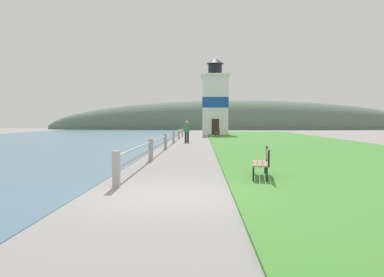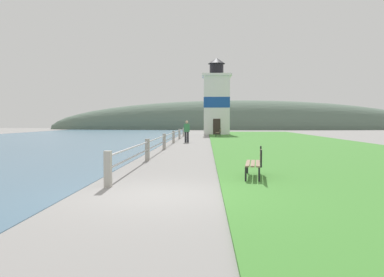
% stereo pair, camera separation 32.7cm
% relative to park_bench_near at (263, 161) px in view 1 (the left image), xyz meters
% --- Properties ---
extents(ground_plane, '(160.00, 160.00, 0.00)m').
position_rel_park_bench_near_xyz_m(ground_plane, '(-2.63, -2.54, -0.54)').
color(ground_plane, gray).
extents(grass_verge, '(12.00, 59.79, 0.06)m').
position_rel_park_bench_near_xyz_m(grass_verge, '(4.89, 17.40, -0.51)').
color(grass_verge, '#428433').
rests_on(grass_verge, ground_plane).
extents(water_strip, '(24.00, 95.66, 0.01)m').
position_rel_park_bench_near_xyz_m(water_strip, '(-16.66, 17.40, -0.53)').
color(water_strip, '#476B84').
rests_on(water_strip, ground_plane).
extents(seawall_railing, '(0.18, 33.06, 0.96)m').
position_rel_park_bench_near_xyz_m(seawall_railing, '(-4.06, 14.91, 0.04)').
color(seawall_railing, '#A8A399').
rests_on(seawall_railing, ground_plane).
extents(park_bench_near, '(0.70, 1.72, 0.94)m').
position_rel_park_bench_near_xyz_m(park_bench_near, '(0.00, 0.00, 0.00)').
color(park_bench_near, '#846B51').
rests_on(park_bench_near, ground_plane).
extents(park_bench_midway, '(0.66, 1.67, 0.94)m').
position_rel_park_bench_near_xyz_m(park_bench_midway, '(-0.12, 29.28, -0.00)').
color(park_bench_midway, '#846B51').
rests_on(park_bench_midway, ground_plane).
extents(lighthouse, '(3.67, 3.67, 9.68)m').
position_rel_park_bench_near_xyz_m(lighthouse, '(-0.18, 36.46, 3.70)').
color(lighthouse, white).
rests_on(lighthouse, ground_plane).
extents(person_strolling, '(0.48, 0.36, 1.76)m').
position_rel_park_bench_near_xyz_m(person_strolling, '(-3.05, 18.81, 0.42)').
color(person_strolling, '#28282D').
rests_on(person_strolling, ground_plane).
extents(distant_hillside, '(80.00, 16.00, 12.00)m').
position_rel_park_bench_near_xyz_m(distant_hillside, '(5.37, 67.33, -0.54)').
color(distant_hillside, '#566B5B').
rests_on(distant_hillside, ground_plane).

